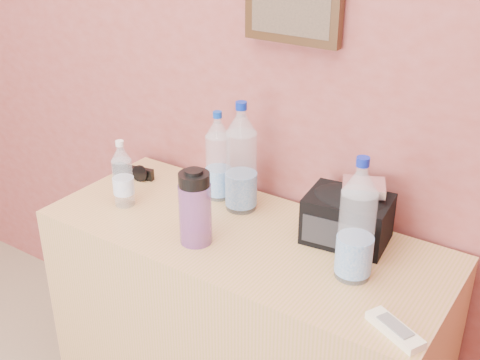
% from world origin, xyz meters
% --- Properties ---
extents(dresser, '(1.22, 0.51, 0.76)m').
position_xyz_m(dresser, '(0.20, 1.73, 0.38)').
color(dresser, tan).
rests_on(dresser, ground).
extents(pet_large_b, '(0.08, 0.08, 0.29)m').
position_xyz_m(pet_large_b, '(0.00, 1.88, 0.89)').
color(pet_large_b, silver).
rests_on(pet_large_b, dresser).
extents(pet_large_c, '(0.10, 0.10, 0.35)m').
position_xyz_m(pet_large_c, '(0.11, 1.85, 0.92)').
color(pet_large_c, silver).
rests_on(pet_large_c, dresser).
extents(pet_large_d, '(0.09, 0.09, 0.34)m').
position_xyz_m(pet_large_d, '(0.55, 1.71, 0.91)').
color(pet_large_d, '#A7BCD5').
rests_on(pet_large_d, dresser).
extents(pet_small, '(0.06, 0.06, 0.22)m').
position_xyz_m(pet_small, '(-0.22, 1.66, 0.86)').
color(pet_small, silver).
rests_on(pet_small, dresser).
extents(nalgene_bottle, '(0.09, 0.09, 0.23)m').
position_xyz_m(nalgene_bottle, '(0.11, 1.61, 0.87)').
color(nalgene_bottle, '#6F3897').
rests_on(nalgene_bottle, dresser).
extents(sunglasses, '(0.16, 0.09, 0.04)m').
position_xyz_m(sunglasses, '(-0.33, 1.83, 0.78)').
color(sunglasses, black).
rests_on(sunglasses, dresser).
extents(ac_remote, '(0.16, 0.11, 0.02)m').
position_xyz_m(ac_remote, '(0.73, 1.55, 0.77)').
color(ac_remote, beige).
rests_on(ac_remote, dresser).
extents(toiletry_bag, '(0.25, 0.19, 0.16)m').
position_xyz_m(toiletry_bag, '(0.46, 1.86, 0.84)').
color(toiletry_bag, black).
rests_on(toiletry_bag, dresser).
extents(foil_packet, '(0.15, 0.14, 0.02)m').
position_xyz_m(foil_packet, '(0.49, 1.88, 0.93)').
color(foil_packet, silver).
rests_on(foil_packet, toiletry_bag).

